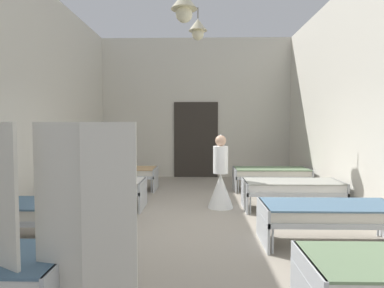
{
  "coord_description": "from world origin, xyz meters",
  "views": [
    {
      "loc": [
        0.12,
        -5.54,
        1.68
      ],
      "look_at": [
        0.0,
        -0.39,
        1.38
      ],
      "focal_mm": 30.86,
      "sensor_mm": 36.0,
      "label": 1
    }
  ],
  "objects_px": {
    "bed_left_row_1": "(55,212)",
    "bed_right_row_1": "(330,213)",
    "bed_left_row_3": "(120,173)",
    "privacy_screen": "(57,231)",
    "bed_right_row_2": "(292,188)",
    "nurse_near_aisle": "(220,182)",
    "bed_right_row_3": "(271,173)",
    "bed_left_row_2": "(97,187)"
  },
  "relations": [
    {
      "from": "bed_right_row_2",
      "to": "bed_left_row_3",
      "type": "height_order",
      "value": "same"
    },
    {
      "from": "bed_left_row_1",
      "to": "bed_right_row_2",
      "type": "distance_m",
      "value": 4.33
    },
    {
      "from": "nurse_near_aisle",
      "to": "bed_left_row_2",
      "type": "bearing_deg",
      "value": 127.25
    },
    {
      "from": "bed_right_row_2",
      "to": "bed_right_row_3",
      "type": "bearing_deg",
      "value": 90.0
    },
    {
      "from": "bed_left_row_2",
      "to": "bed_left_row_3",
      "type": "height_order",
      "value": "same"
    },
    {
      "from": "bed_left_row_2",
      "to": "bed_left_row_3",
      "type": "distance_m",
      "value": 1.9
    },
    {
      "from": "nurse_near_aisle",
      "to": "privacy_screen",
      "type": "xyz_separation_m",
      "value": [
        -1.54,
        -4.12,
        0.32
      ]
    },
    {
      "from": "bed_left_row_2",
      "to": "nurse_near_aisle",
      "type": "xyz_separation_m",
      "value": [
        2.49,
        0.12,
        0.09
      ]
    },
    {
      "from": "bed_left_row_1",
      "to": "bed_right_row_3",
      "type": "relative_size",
      "value": 1.0
    },
    {
      "from": "bed_left_row_2",
      "to": "bed_right_row_3",
      "type": "distance_m",
      "value": 4.33
    },
    {
      "from": "bed_left_row_3",
      "to": "bed_right_row_3",
      "type": "xyz_separation_m",
      "value": [
        3.89,
        0.0,
        0.0
      ]
    },
    {
      "from": "bed_right_row_2",
      "to": "bed_left_row_3",
      "type": "bearing_deg",
      "value": 153.95
    },
    {
      "from": "bed_left_row_2",
      "to": "privacy_screen",
      "type": "bearing_deg",
      "value": -76.62
    },
    {
      "from": "bed_right_row_2",
      "to": "nurse_near_aisle",
      "type": "bearing_deg",
      "value": 174.91
    },
    {
      "from": "bed_left_row_1",
      "to": "bed_right_row_1",
      "type": "height_order",
      "value": "same"
    },
    {
      "from": "bed_left_row_3",
      "to": "nurse_near_aisle",
      "type": "xyz_separation_m",
      "value": [
        2.49,
        -1.78,
        0.09
      ]
    },
    {
      "from": "bed_right_row_2",
      "to": "bed_right_row_3",
      "type": "xyz_separation_m",
      "value": [
        0.0,
        1.9,
        0.0
      ]
    },
    {
      "from": "privacy_screen",
      "to": "bed_right_row_1",
      "type": "bearing_deg",
      "value": 48.33
    },
    {
      "from": "bed_right_row_2",
      "to": "privacy_screen",
      "type": "bearing_deg",
      "value": -126.33
    },
    {
      "from": "bed_left_row_2",
      "to": "bed_right_row_3",
      "type": "bearing_deg",
      "value": 26.05
    },
    {
      "from": "bed_right_row_2",
      "to": "privacy_screen",
      "type": "distance_m",
      "value": 4.97
    },
    {
      "from": "bed_right_row_1",
      "to": "bed_right_row_2",
      "type": "xyz_separation_m",
      "value": [
        0.0,
        1.9,
        0.0
      ]
    },
    {
      "from": "bed_left_row_2",
      "to": "nurse_near_aisle",
      "type": "relative_size",
      "value": 1.28
    },
    {
      "from": "bed_right_row_2",
      "to": "bed_left_row_2",
      "type": "bearing_deg",
      "value": 180.0
    },
    {
      "from": "bed_right_row_1",
      "to": "bed_right_row_2",
      "type": "bearing_deg",
      "value": 90.0
    },
    {
      "from": "bed_right_row_2",
      "to": "bed_left_row_1",
      "type": "bearing_deg",
      "value": -153.95
    },
    {
      "from": "bed_left_row_2",
      "to": "privacy_screen",
      "type": "height_order",
      "value": "privacy_screen"
    },
    {
      "from": "bed_right_row_1",
      "to": "privacy_screen",
      "type": "xyz_separation_m",
      "value": [
        -2.94,
        -2.09,
        0.41
      ]
    },
    {
      "from": "bed_right_row_2",
      "to": "privacy_screen",
      "type": "xyz_separation_m",
      "value": [
        -2.94,
        -3.99,
        0.41
      ]
    },
    {
      "from": "nurse_near_aisle",
      "to": "bed_right_row_2",
      "type": "bearing_deg",
      "value": -60.7
    },
    {
      "from": "bed_right_row_1",
      "to": "bed_right_row_2",
      "type": "distance_m",
      "value": 1.9
    },
    {
      "from": "bed_left_row_1",
      "to": "bed_right_row_1",
      "type": "bearing_deg",
      "value": 0.0
    },
    {
      "from": "bed_right_row_3",
      "to": "nurse_near_aisle",
      "type": "relative_size",
      "value": 1.28
    },
    {
      "from": "bed_left_row_3",
      "to": "privacy_screen",
      "type": "height_order",
      "value": "privacy_screen"
    },
    {
      "from": "bed_left_row_1",
      "to": "privacy_screen",
      "type": "bearing_deg",
      "value": -65.58
    },
    {
      "from": "bed_left_row_1",
      "to": "nurse_near_aisle",
      "type": "height_order",
      "value": "nurse_near_aisle"
    },
    {
      "from": "bed_right_row_1",
      "to": "bed_left_row_2",
      "type": "xyz_separation_m",
      "value": [
        -3.89,
        1.9,
        0.0
      ]
    },
    {
      "from": "bed_right_row_2",
      "to": "nurse_near_aisle",
      "type": "xyz_separation_m",
      "value": [
        -1.4,
        0.12,
        0.09
      ]
    },
    {
      "from": "bed_right_row_1",
      "to": "bed_left_row_3",
      "type": "distance_m",
      "value": 5.44
    },
    {
      "from": "bed_right_row_1",
      "to": "nurse_near_aisle",
      "type": "relative_size",
      "value": 1.28
    },
    {
      "from": "bed_right_row_2",
      "to": "bed_left_row_3",
      "type": "relative_size",
      "value": 1.0
    },
    {
      "from": "nurse_near_aisle",
      "to": "bed_left_row_1",
      "type": "bearing_deg",
      "value": 163.55
    }
  ]
}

